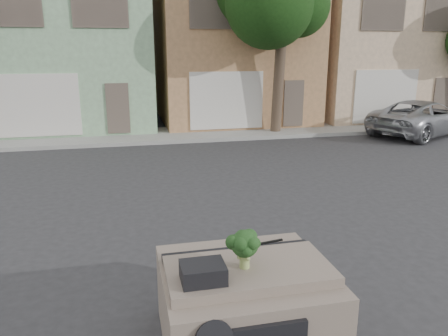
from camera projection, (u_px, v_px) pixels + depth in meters
name	position (u px, v px, depth m)	size (l,w,h in m)	color
ground_plane	(202.00, 242.00, 8.32)	(120.00, 120.00, 0.00)	#303033
sidewalk	(158.00, 135.00, 18.17)	(40.00, 3.00, 0.15)	gray
townhouse_mint	(71.00, 44.00, 20.20)	(7.20, 8.20, 7.55)	#89B187
townhouse_tan	(229.00, 44.00, 21.82)	(7.20, 8.20, 7.55)	#AE7F54
townhouse_beige	(364.00, 45.00, 23.44)	(7.20, 8.20, 7.55)	#D3B18D
silver_pickup	(420.00, 135.00, 18.71)	(2.45, 5.30, 1.47)	#A6A8AD
tree_near	(280.00, 31.00, 17.49)	(4.40, 4.00, 8.50)	#15350F
car_dashboard	(245.00, 302.00, 5.35)	(2.00, 1.80, 1.12)	#78695C
instrument_hump	(203.00, 273.00, 4.72)	(0.48, 0.38, 0.20)	black
wiper_arm	(259.00, 244.00, 5.62)	(0.70, 0.03, 0.02)	black
broccoli	(245.00, 249.00, 4.98)	(0.38, 0.38, 0.47)	#183514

